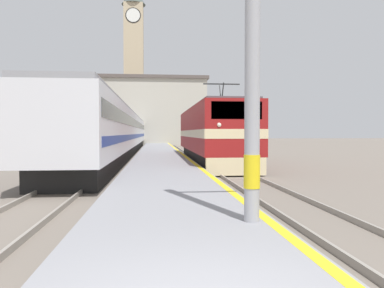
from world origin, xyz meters
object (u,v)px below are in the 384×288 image
(catenary_mast, at_px, (256,4))
(clock_tower, at_px, (134,62))
(locomotive_train, at_px, (211,134))
(passenger_train, at_px, (123,132))

(catenary_mast, relative_size, clock_tower, 0.28)
(locomotive_train, relative_size, catenary_mast, 1.99)
(passenger_train, height_order, clock_tower, clock_tower)
(clock_tower, bearing_deg, catenary_mast, -84.89)
(locomotive_train, bearing_deg, clock_tower, 99.54)
(locomotive_train, distance_m, catenary_mast, 17.96)
(locomotive_train, relative_size, clock_tower, 0.56)
(locomotive_train, distance_m, passenger_train, 14.25)
(locomotive_train, bearing_deg, passenger_train, 118.40)
(catenary_mast, bearing_deg, passenger_train, 99.22)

